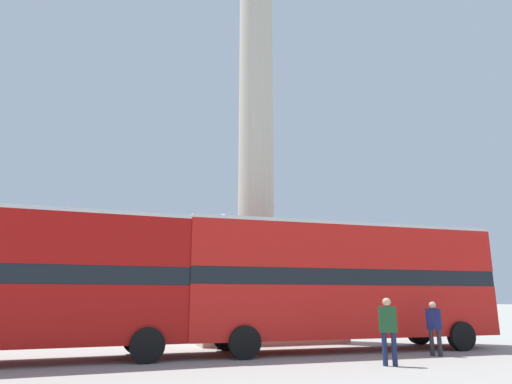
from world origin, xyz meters
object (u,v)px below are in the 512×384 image
bus_a (18,277)px  pedestrian_near_lamp (434,325)px  street_lamp (222,273)px  monument_column (256,187)px  bus_b (341,280)px  pedestrian_by_plinth (388,326)px

bus_a → pedestrian_near_lamp: 13.04m
bus_a → street_lamp: bearing=13.0°
monument_column → bus_a: size_ratio=2.28×
bus_a → bus_b: (10.68, 0.03, 0.03)m
monument_column → street_lamp: monument_column is taller
street_lamp → pedestrian_near_lamp: bearing=-33.5°
bus_a → pedestrian_by_plinth: (10.07, -3.65, -1.36)m
bus_a → pedestrian_by_plinth: size_ratio=5.80×
bus_b → street_lamp: size_ratio=2.30×
monument_column → street_lamp: 6.19m
pedestrian_near_lamp → pedestrian_by_plinth: size_ratio=0.93×
bus_b → street_lamp: (-4.04, 1.80, 0.29)m
bus_b → bus_a: bearing=-178.5°
pedestrian_by_plinth → pedestrian_near_lamp: bearing=57.4°
pedestrian_near_lamp → monument_column: bearing=168.0°
monument_column → street_lamp: (-2.52, -3.63, -4.34)m
bus_b → street_lamp: 4.43m
bus_a → street_lamp: 6.90m
monument_column → street_lamp: bearing=-124.8°
bus_a → pedestrian_by_plinth: bus_a is taller
pedestrian_near_lamp → pedestrian_by_plinth: 3.06m
bus_a → pedestrian_by_plinth: 10.80m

